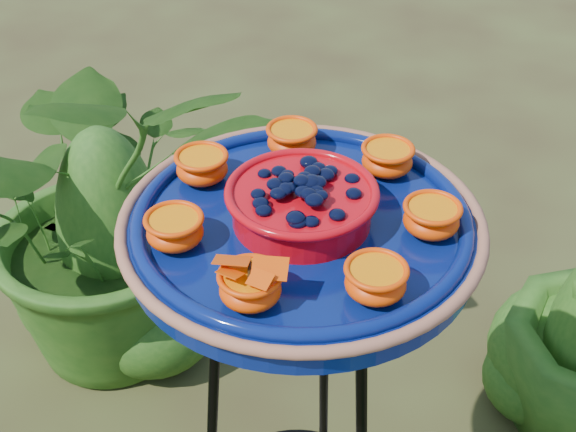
% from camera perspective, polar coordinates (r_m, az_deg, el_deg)
% --- Properties ---
extents(tripod_stand, '(0.37, 0.39, 0.98)m').
position_cam_1_polar(tripod_stand, '(1.43, 0.79, -14.25)').
color(tripod_stand, black).
rests_on(tripod_stand, ground).
extents(feeder_dish, '(0.52, 0.52, 0.12)m').
position_cam_1_polar(feeder_dish, '(1.12, 0.97, -0.40)').
color(feeder_dish, '#071658').
rests_on(feeder_dish, tripod_stand).
extents(shrub_back_left, '(1.09, 1.04, 0.95)m').
position_cam_1_polar(shrub_back_left, '(2.14, -12.70, 0.79)').
color(shrub_back_left, '#214D14').
rests_on(shrub_back_left, ground).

